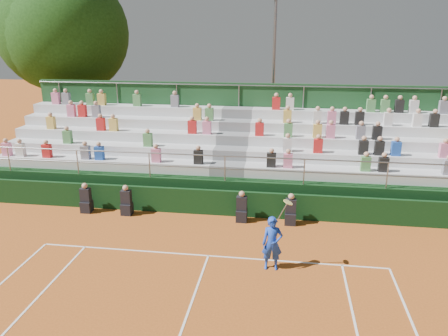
# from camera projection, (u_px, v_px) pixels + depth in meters

# --- Properties ---
(ground) EXTENTS (90.00, 90.00, 0.00)m
(ground) POSITION_uv_depth(u_px,v_px,m) (208.00, 256.00, 13.74)
(ground) COLOR #B0561D
(ground) RESTS_ON ground
(courtside_wall) EXTENTS (20.00, 0.15, 1.00)m
(courtside_wall) POSITION_uv_depth(u_px,v_px,m) (223.00, 203.00, 16.60)
(courtside_wall) COLOR black
(courtside_wall) RESTS_ON ground
(line_officials) EXTENTS (8.25, 0.40, 1.19)m
(line_officials) POSITION_uv_depth(u_px,v_px,m) (184.00, 206.00, 16.38)
(line_officials) COLOR black
(line_officials) RESTS_ON ground
(grandstand) EXTENTS (20.00, 5.20, 4.40)m
(grandstand) POSITION_uv_depth(u_px,v_px,m) (234.00, 164.00, 19.48)
(grandstand) COLOR black
(grandstand) RESTS_ON ground
(tennis_player) EXTENTS (0.84, 0.43, 2.22)m
(tennis_player) POSITION_uv_depth(u_px,v_px,m) (272.00, 243.00, 12.78)
(tennis_player) COLOR blue
(tennis_player) RESTS_ON ground
(tree_west) EXTENTS (7.23, 7.23, 10.46)m
(tree_west) POSITION_uv_depth(u_px,v_px,m) (60.00, 28.00, 25.01)
(tree_west) COLOR #3B2315
(tree_west) RESTS_ON ground
(tree_east) EXTENTS (6.90, 6.90, 10.05)m
(tree_east) POSITION_uv_depth(u_px,v_px,m) (67.00, 33.00, 24.55)
(tree_east) COLOR #3B2315
(tree_east) RESTS_ON ground
(floodlight_mast) EXTENTS (0.60, 0.25, 8.64)m
(floodlight_mast) POSITION_uv_depth(u_px,v_px,m) (274.00, 64.00, 23.42)
(floodlight_mast) COLOR gray
(floodlight_mast) RESTS_ON ground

